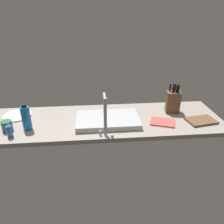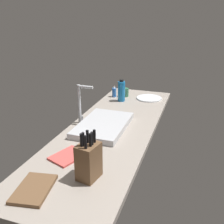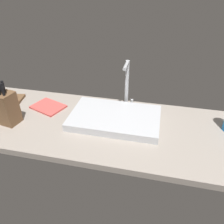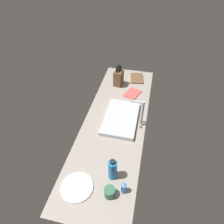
% 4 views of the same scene
% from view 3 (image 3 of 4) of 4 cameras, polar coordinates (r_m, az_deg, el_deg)
% --- Properties ---
extents(countertop_slab, '(1.97, 0.60, 0.04)m').
position_cam_3_polar(countertop_slab, '(1.25, 1.64, -4.45)').
color(countertop_slab, gray).
rests_on(countertop_slab, ground).
extents(sink_basin, '(0.51, 0.32, 0.04)m').
position_cam_3_polar(sink_basin, '(1.27, 0.75, -1.50)').
color(sink_basin, '#B7BABF').
rests_on(sink_basin, countertop_slab).
extents(faucet, '(0.06, 0.12, 0.29)m').
position_cam_3_polar(faucet, '(1.36, 3.96, 7.89)').
color(faucet, '#B7BABF').
rests_on(faucet, countertop_slab).
extents(knife_block, '(0.13, 0.11, 0.25)m').
position_cam_3_polar(knife_block, '(1.35, -25.71, 1.13)').
color(knife_block, brown).
rests_on(knife_block, countertop_slab).
extents(cutting_board, '(0.25, 0.19, 0.02)m').
position_cam_3_polar(cutting_board, '(1.63, -25.95, 2.76)').
color(cutting_board, brown).
rests_on(cutting_board, countertop_slab).
extents(dish_towel, '(0.23, 0.20, 0.01)m').
position_cam_3_polar(dish_towel, '(1.46, -16.07, 1.31)').
color(dish_towel, '#CC4C47').
rests_on(dish_towel, countertop_slab).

